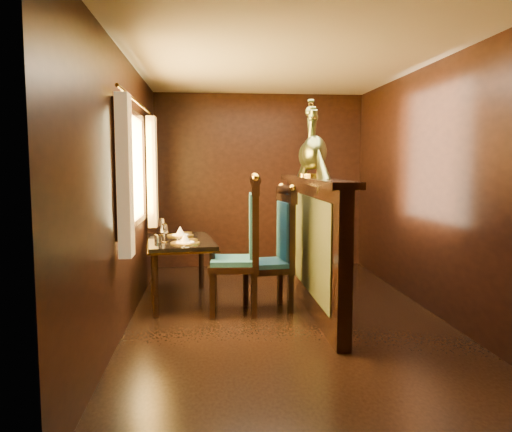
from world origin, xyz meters
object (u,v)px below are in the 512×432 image
Objects in this scene: chair_left at (279,245)px; peacock_right at (309,143)px; chair_right at (247,241)px; peacock_left at (315,137)px; dining_table at (180,246)px.

peacock_right is at bearing 25.17° from chair_left.
peacock_right is (0.69, 0.30, 0.99)m from chair_right.
peacock_left is 0.27m from peacock_right.
dining_table is 1.11m from chair_left.
peacock_right is at bearing -14.05° from dining_table.
peacock_right reaches higher than chair_right.
chair_right is 1.24m from peacock_right.
chair_right is (0.69, -0.46, 0.12)m from dining_table.
peacock_left is (0.35, -0.03, 1.09)m from chair_left.
peacock_right reaches higher than dining_table.
peacock_left reaches higher than chair_right.
chair_right is 1.75× the size of peacock_left.
peacock_left is at bearing -13.73° from chair_left.
chair_left is 1.14m from peacock_left.
dining_table is at bearing 162.70° from peacock_left.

